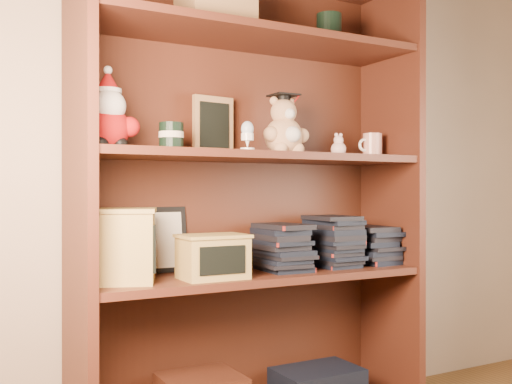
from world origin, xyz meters
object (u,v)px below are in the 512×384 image
(teacher_mug, at_px, (372,145))
(treats_box, at_px, (122,245))
(grad_teddy_bear, at_px, (285,131))
(bookcase, at_px, (248,204))

(teacher_mug, height_order, treats_box, teacher_mug)
(treats_box, bearing_deg, grad_teddy_bear, -0.55)
(grad_teddy_bear, xyz_separation_m, treats_box, (-0.57, 0.01, -0.37))
(grad_teddy_bear, bearing_deg, bookcase, 152.84)
(bookcase, distance_m, treats_box, 0.47)
(bookcase, bearing_deg, teacher_mug, -5.77)
(teacher_mug, bearing_deg, treats_box, -179.94)
(bookcase, height_order, treats_box, bookcase)
(grad_teddy_bear, distance_m, treats_box, 0.68)
(grad_teddy_bear, height_order, treats_box, grad_teddy_bear)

